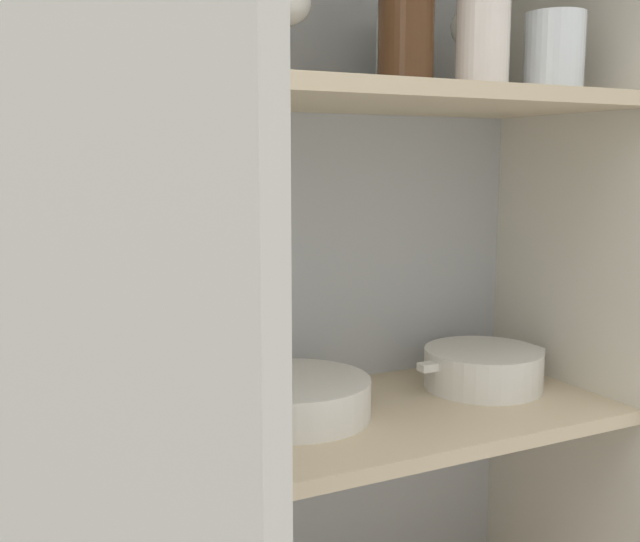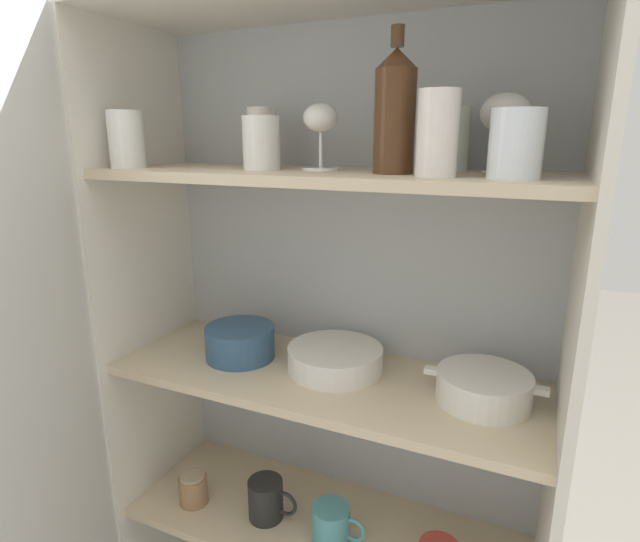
% 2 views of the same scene
% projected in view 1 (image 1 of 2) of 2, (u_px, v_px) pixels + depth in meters
% --- Properties ---
extents(cupboard_back_panel, '(0.97, 0.02, 1.51)m').
position_uv_depth(cupboard_back_panel, '(248.00, 394.00, 1.15)').
color(cupboard_back_panel, '#B2B7BC').
rests_on(cupboard_back_panel, ground_plane).
extents(cupboard_side_right, '(0.02, 0.36, 1.51)m').
position_uv_depth(cupboard_side_right, '(563.00, 383.00, 1.21)').
color(cupboard_side_right, silver).
rests_on(cupboard_side_right, ground_plane).
extents(shelf_board_middle, '(0.94, 0.33, 0.02)m').
position_uv_depth(shelf_board_middle, '(294.00, 433.00, 1.00)').
color(shelf_board_middle, beige).
extents(shelf_board_upper, '(0.94, 0.33, 0.02)m').
position_uv_depth(shelf_board_upper, '(293.00, 95.00, 0.93)').
color(shelf_board_upper, beige).
extents(tumbler_glass_0, '(0.08, 0.08, 0.10)m').
position_uv_depth(tumbler_glass_0, '(208.00, 32.00, 0.84)').
color(tumbler_glass_0, white).
rests_on(tumbler_glass_0, shelf_board_upper).
extents(tumbler_glass_1, '(0.08, 0.08, 0.11)m').
position_uv_depth(tumbler_glass_1, '(554.00, 53.00, 1.02)').
color(tumbler_glass_1, white).
rests_on(tumbler_glass_1, shelf_board_upper).
extents(tumbler_glass_2, '(0.07, 0.07, 0.14)m').
position_uv_depth(tumbler_glass_2, '(483.00, 35.00, 0.96)').
color(tumbler_glass_2, silver).
rests_on(tumbler_glass_2, shelf_board_upper).
extents(tumbler_glass_3, '(0.06, 0.06, 0.13)m').
position_uv_depth(tumbler_glass_3, '(140.00, 31.00, 0.90)').
color(tumbler_glass_3, silver).
rests_on(tumbler_glass_3, shelf_board_upper).
extents(tumbler_glass_5, '(0.08, 0.08, 0.12)m').
position_uv_depth(tumbler_glass_5, '(402.00, 58.00, 1.11)').
color(tumbler_glass_5, white).
rests_on(tumbler_glass_5, shelf_board_upper).
extents(wine_glass_0, '(0.09, 0.09, 0.14)m').
position_uv_depth(wine_glass_0, '(480.00, 30.00, 1.11)').
color(wine_glass_0, white).
rests_on(wine_glass_0, shelf_board_upper).
extents(wine_glass_1, '(0.07, 0.07, 0.13)m').
position_uv_depth(wine_glass_1, '(284.00, 13.00, 0.92)').
color(wine_glass_1, white).
rests_on(wine_glass_1, shelf_board_upper).
extents(wine_bottle, '(0.07, 0.07, 0.25)m').
position_uv_depth(wine_bottle, '(407.00, 4.00, 0.96)').
color(wine_bottle, '#4C2D19').
rests_on(wine_bottle, shelf_board_upper).
extents(plate_stack_white, '(0.21, 0.21, 0.05)m').
position_uv_depth(plate_stack_white, '(294.00, 398.00, 1.03)').
color(plate_stack_white, white).
rests_on(plate_stack_white, shelf_board_middle).
extents(mixing_bowl_large, '(0.16, 0.16, 0.08)m').
position_uv_depth(mixing_bowl_large, '(130.00, 420.00, 0.90)').
color(mixing_bowl_large, '#33567A').
rests_on(mixing_bowl_large, shelf_board_middle).
extents(casserole_dish, '(0.23, 0.18, 0.06)m').
position_uv_depth(casserole_dish, '(483.00, 368.00, 1.16)').
color(casserole_dish, white).
rests_on(casserole_dish, shelf_board_middle).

